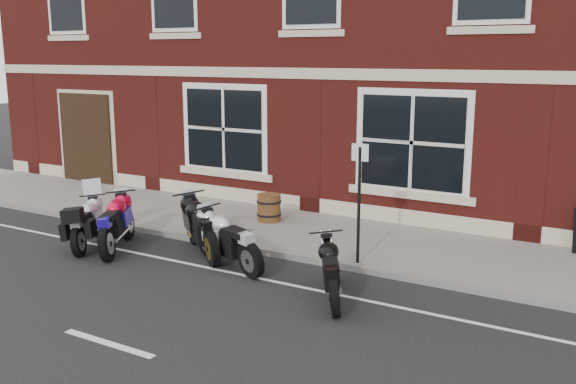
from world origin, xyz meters
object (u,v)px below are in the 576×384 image
at_px(parking_sign, 359,195).
at_px(moto_sport_black, 202,224).
at_px(barrel_planter, 269,208).
at_px(moto_touring_silver, 91,221).
at_px(moto_sport_silver, 228,237).
at_px(moto_naked_black, 334,268).
at_px(moto_sport_red, 119,221).

bearing_deg(parking_sign, moto_sport_black, -172.50).
bearing_deg(moto_sport_black, barrel_planter, 37.58).
relative_size(moto_touring_silver, moto_sport_silver, 0.86).
relative_size(moto_sport_black, moto_sport_silver, 0.93).
bearing_deg(moto_naked_black, barrel_planter, 105.11).
height_order(moto_touring_silver, barrel_planter, moto_touring_silver).
xyz_separation_m(moto_sport_silver, moto_naked_black, (2.38, -0.45, -0.04)).
bearing_deg(parking_sign, moto_sport_red, -169.88).
bearing_deg(moto_naked_black, moto_sport_black, 135.63).
bearing_deg(moto_naked_black, moto_sport_silver, 139.18).
xyz_separation_m(moto_sport_black, moto_naked_black, (3.28, -0.83, -0.08)).
xyz_separation_m(moto_sport_red, barrel_planter, (1.66, 2.99, -0.13)).
height_order(moto_naked_black, barrel_planter, moto_naked_black).
height_order(moto_sport_black, barrel_planter, moto_sport_black).
xyz_separation_m(moto_sport_red, moto_naked_black, (4.91, -0.24, -0.05)).
relative_size(moto_naked_black, parking_sign, 0.81).
bearing_deg(barrel_planter, parking_sign, -29.81).
bearing_deg(moto_sport_red, moto_naked_black, -32.98).
distance_m(moto_touring_silver, moto_sport_silver, 3.20).
relative_size(moto_sport_red, moto_sport_black, 1.04).
bearing_deg(moto_touring_silver, moto_sport_red, -18.52).
height_order(moto_touring_silver, moto_sport_silver, moto_touring_silver).
bearing_deg(moto_sport_silver, moto_naked_black, -78.32).
distance_m(moto_touring_silver, moto_sport_black, 2.40).
xyz_separation_m(moto_naked_black, barrel_planter, (-3.25, 3.23, -0.08)).
bearing_deg(moto_naked_black, moto_sport_red, 147.13).
distance_m(moto_sport_black, moto_naked_black, 3.38).
relative_size(barrel_planter, parking_sign, 0.28).
height_order(barrel_planter, parking_sign, parking_sign).
bearing_deg(moto_sport_silver, moto_touring_silver, 118.69).
xyz_separation_m(moto_sport_red, parking_sign, (4.64, 1.28, 0.82)).
xyz_separation_m(moto_naked_black, parking_sign, (-0.27, 1.52, 0.87)).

